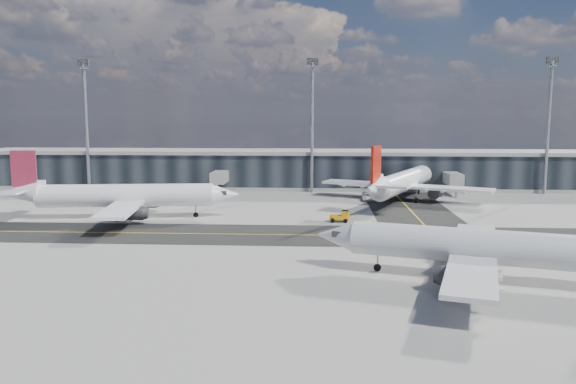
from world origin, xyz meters
The scene contains 9 objects.
ground centered at (0.00, 0.00, 0.00)m, with size 300.00×300.00×0.00m, color gray.
taxiway_lanes centered at (3.91, 10.74, 0.01)m, with size 180.00×63.00×0.03m.
terminal_concourse centered at (0.04, 54.93, 4.09)m, with size 152.00×19.80×8.80m.
floodlight_masts centered at (0.00, 48.00, 15.61)m, with size 102.50×0.70×28.90m.
airliner_af centered at (-30.77, 15.44, 3.73)m, with size 38.10×32.57×11.28m.
airliner_redtail centered at (17.92, 35.59, 3.90)m, with size 32.76×37.97×11.80m.
airliner_near centered at (19.04, -17.17, 3.55)m, with size 35.65×30.71×10.74m.
baggage_tug centered at (5.22, 13.93, 0.96)m, with size 3.26×2.03×1.91m.
service_van centered at (11.33, 36.87, 0.69)m, with size 2.29×4.96×1.38m, color white.
Camera 1 is at (1.66, -74.32, 17.15)m, focal length 35.00 mm.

